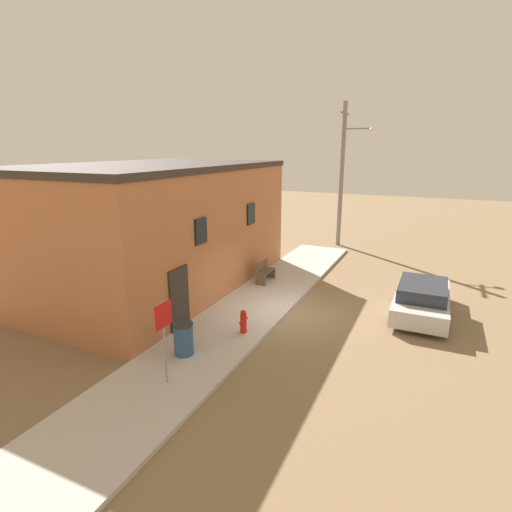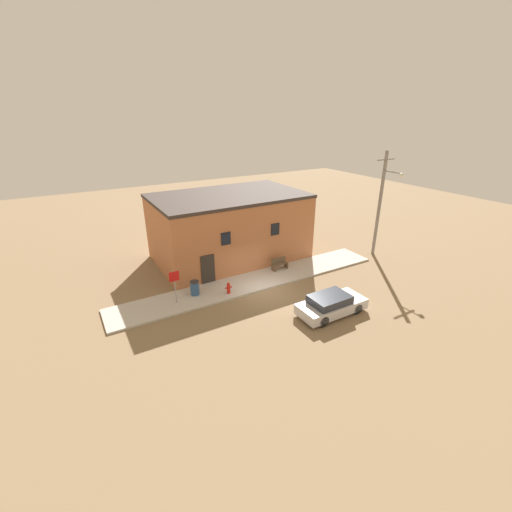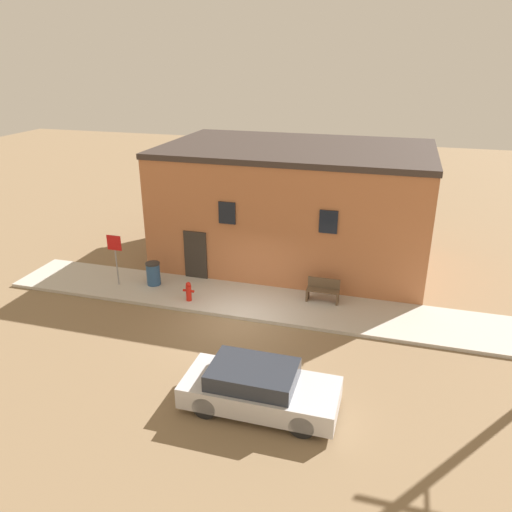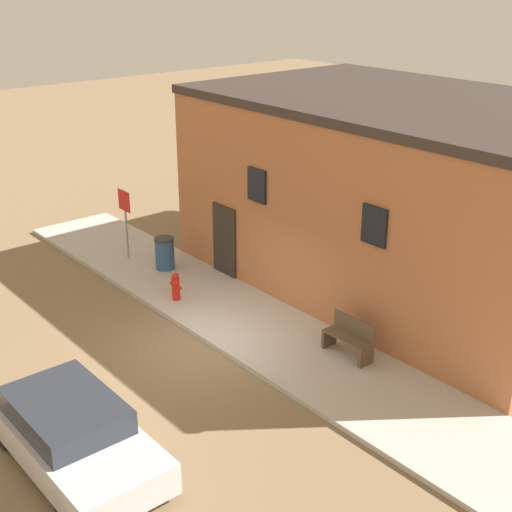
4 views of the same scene
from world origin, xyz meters
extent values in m
plane|color=#846B4C|center=(0.00, 0.00, 0.00)|extent=(80.00, 80.00, 0.00)
cube|color=#BCB7AD|center=(0.00, 1.40, 0.06)|extent=(20.03, 2.81, 0.13)
cube|color=#B26B42|center=(0.61, 6.38, 2.53)|extent=(11.59, 7.15, 5.06)
cube|color=#382D28|center=(0.61, 6.38, 5.18)|extent=(11.69, 7.25, 0.24)
cube|color=black|center=(-1.42, 2.78, 3.14)|extent=(0.70, 0.08, 0.90)
cube|color=black|center=(2.64, 2.78, 3.14)|extent=(0.70, 0.08, 0.90)
cube|color=#2D2823|center=(-2.87, 2.78, 1.10)|extent=(1.00, 0.08, 2.20)
cylinder|color=red|center=(-2.33, 0.70, 0.44)|extent=(0.21, 0.21, 0.63)
sphere|color=red|center=(-2.33, 0.70, 0.81)|extent=(0.19, 0.19, 0.19)
cylinder|color=red|center=(-2.49, 0.70, 0.54)|extent=(0.12, 0.10, 0.10)
cylinder|color=red|center=(-2.16, 0.70, 0.54)|extent=(0.12, 0.10, 0.10)
cylinder|color=gray|center=(-5.70, 1.21, 1.21)|extent=(0.06, 0.06, 2.17)
cube|color=red|center=(-5.70, 1.19, 1.99)|extent=(0.63, 0.02, 0.63)
cube|color=brown|center=(2.08, 2.07, 0.35)|extent=(0.08, 0.44, 0.44)
cube|color=brown|center=(3.25, 2.07, 0.35)|extent=(0.08, 0.44, 0.44)
cube|color=brown|center=(2.67, 2.07, 0.59)|extent=(1.24, 0.44, 0.04)
cube|color=brown|center=(2.67, 2.27, 0.82)|extent=(1.24, 0.04, 0.41)
cylinder|color=#2D517F|center=(-4.31, 1.65, 0.58)|extent=(0.56, 0.56, 0.90)
cylinder|color=#2D2D2D|center=(-4.31, 1.65, 1.06)|extent=(0.59, 0.59, 0.06)
cylinder|color=gray|center=(11.44, 0.90, 4.26)|extent=(0.26, 0.26, 8.51)
cylinder|color=gray|center=(11.44, 0.11, 6.98)|extent=(0.09, 1.59, 0.09)
sphere|color=silver|center=(11.44, -0.69, 6.88)|extent=(0.32, 0.32, 0.32)
cube|color=gray|center=(11.44, 0.90, 7.83)|extent=(1.80, 0.10, 0.10)
cylinder|color=black|center=(3.32, -3.63, 0.33)|extent=(0.66, 0.20, 0.66)
cylinder|color=black|center=(3.32, -5.25, 0.33)|extent=(0.66, 0.20, 0.66)
cylinder|color=black|center=(0.69, -3.63, 0.33)|extent=(0.66, 0.20, 0.66)
cylinder|color=black|center=(0.69, -5.25, 0.33)|extent=(0.66, 0.20, 0.66)
cube|color=silver|center=(2.01, -4.44, 0.49)|extent=(4.24, 1.83, 0.61)
cube|color=#282D38|center=(1.80, -4.44, 1.03)|extent=(2.33, 1.61, 0.47)
camera|label=1|loc=(-12.94, -4.63, 5.96)|focal=28.00mm
camera|label=2|loc=(-10.79, -17.39, 11.21)|focal=24.00mm
camera|label=3|loc=(5.00, -15.20, 9.06)|focal=35.00mm
camera|label=4|loc=(12.35, -8.76, 8.51)|focal=50.00mm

